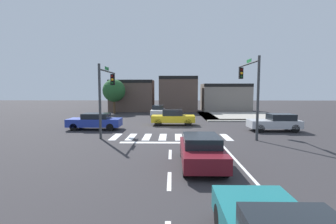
{
  "coord_description": "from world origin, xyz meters",
  "views": [
    {
      "loc": [
        0.11,
        -22.91,
        3.51
      ],
      "look_at": [
        -0.31,
        1.97,
        1.3
      ],
      "focal_mm": 26.73,
      "sensor_mm": 36.0,
      "label": 1
    }
  ],
  "objects_px": {
    "car_blue": "(95,121)",
    "car_yellow": "(173,117)",
    "traffic_signal_southeast": "(250,82)",
    "car_white": "(158,110)",
    "car_silver": "(276,122)",
    "traffic_signal_southwest": "(106,87)",
    "roadside_tree": "(114,91)",
    "car_maroon": "(201,150)"
  },
  "relations": [
    {
      "from": "car_blue",
      "to": "roadside_tree",
      "type": "relative_size",
      "value": 0.91
    },
    {
      "from": "traffic_signal_southeast",
      "to": "car_white",
      "type": "xyz_separation_m",
      "value": [
        -7.82,
        14.65,
        -3.38
      ]
    },
    {
      "from": "traffic_signal_southwest",
      "to": "car_yellow",
      "type": "xyz_separation_m",
      "value": [
        5.23,
        5.22,
        -2.95
      ]
    },
    {
      "from": "car_yellow",
      "to": "car_maroon",
      "type": "relative_size",
      "value": 0.95
    },
    {
      "from": "car_yellow",
      "to": "car_maroon",
      "type": "xyz_separation_m",
      "value": [
        1.28,
        -13.32,
        -0.06
      ]
    },
    {
      "from": "car_blue",
      "to": "car_maroon",
      "type": "height_order",
      "value": "car_blue"
    },
    {
      "from": "traffic_signal_southwest",
      "to": "car_silver",
      "type": "relative_size",
      "value": 1.28
    },
    {
      "from": "car_silver",
      "to": "traffic_signal_southwest",
      "type": "bearing_deg",
      "value": 6.89
    },
    {
      "from": "traffic_signal_southwest",
      "to": "car_blue",
      "type": "distance_m",
      "value": 4.15
    },
    {
      "from": "car_silver",
      "to": "roadside_tree",
      "type": "distance_m",
      "value": 23.58
    },
    {
      "from": "car_white",
      "to": "roadside_tree",
      "type": "bearing_deg",
      "value": -115.0
    },
    {
      "from": "traffic_signal_southeast",
      "to": "car_blue",
      "type": "distance_m",
      "value": 13.43
    },
    {
      "from": "traffic_signal_southeast",
      "to": "car_yellow",
      "type": "distance_m",
      "value": 8.71
    },
    {
      "from": "car_blue",
      "to": "car_white",
      "type": "bearing_deg",
      "value": -112.29
    },
    {
      "from": "car_white",
      "to": "traffic_signal_southeast",
      "type": "bearing_deg",
      "value": 28.1
    },
    {
      "from": "car_blue",
      "to": "car_maroon",
      "type": "bearing_deg",
      "value": 128.13
    },
    {
      "from": "traffic_signal_southwest",
      "to": "roadside_tree",
      "type": "relative_size",
      "value": 1.06
    },
    {
      "from": "car_blue",
      "to": "car_yellow",
      "type": "distance_m",
      "value": 7.49
    },
    {
      "from": "car_yellow",
      "to": "car_white",
      "type": "xyz_separation_m",
      "value": [
        -2.02,
        9.07,
        -0.07
      ]
    },
    {
      "from": "traffic_signal_southwest",
      "to": "car_silver",
      "type": "distance_m",
      "value": 14.35
    },
    {
      "from": "traffic_signal_southeast",
      "to": "car_silver",
      "type": "height_order",
      "value": "traffic_signal_southeast"
    },
    {
      "from": "car_blue",
      "to": "car_yellow",
      "type": "bearing_deg",
      "value": -157.45
    },
    {
      "from": "car_white",
      "to": "roadside_tree",
      "type": "height_order",
      "value": "roadside_tree"
    },
    {
      "from": "traffic_signal_southeast",
      "to": "car_maroon",
      "type": "bearing_deg",
      "value": 149.7
    },
    {
      "from": "traffic_signal_southwest",
      "to": "roadside_tree",
      "type": "xyz_separation_m",
      "value": [
        -3.45,
        17.39,
        -0.35
      ]
    },
    {
      "from": "traffic_signal_southeast",
      "to": "car_silver",
      "type": "xyz_separation_m",
      "value": [
        2.91,
        2.05,
        -3.33
      ]
    },
    {
      "from": "car_blue",
      "to": "car_yellow",
      "type": "relative_size",
      "value": 1.08
    },
    {
      "from": "car_yellow",
      "to": "roadside_tree",
      "type": "distance_m",
      "value": 15.18
    },
    {
      "from": "traffic_signal_southwest",
      "to": "roadside_tree",
      "type": "height_order",
      "value": "traffic_signal_southwest"
    },
    {
      "from": "car_white",
      "to": "car_blue",
      "type": "bearing_deg",
      "value": -22.29
    },
    {
      "from": "traffic_signal_southwest",
      "to": "traffic_signal_southeast",
      "type": "bearing_deg",
      "value": -91.91
    },
    {
      "from": "traffic_signal_southwest",
      "to": "roadside_tree",
      "type": "bearing_deg",
      "value": 11.22
    },
    {
      "from": "traffic_signal_southeast",
      "to": "roadside_tree",
      "type": "xyz_separation_m",
      "value": [
        -14.48,
        17.76,
        -0.71
      ]
    },
    {
      "from": "traffic_signal_southeast",
      "to": "car_white",
      "type": "bearing_deg",
      "value": 28.1
    },
    {
      "from": "car_white",
      "to": "roadside_tree",
      "type": "distance_m",
      "value": 7.82
    },
    {
      "from": "roadside_tree",
      "to": "car_maroon",
      "type": "bearing_deg",
      "value": -68.65
    },
    {
      "from": "car_silver",
      "to": "car_white",
      "type": "relative_size",
      "value": 0.96
    },
    {
      "from": "traffic_signal_southwest",
      "to": "car_white",
      "type": "height_order",
      "value": "traffic_signal_southwest"
    },
    {
      "from": "car_silver",
      "to": "traffic_signal_southeast",
      "type": "bearing_deg",
      "value": 35.22
    },
    {
      "from": "car_blue",
      "to": "roadside_tree",
      "type": "xyz_separation_m",
      "value": [
        -1.76,
        15.05,
        2.64
      ]
    },
    {
      "from": "car_maroon",
      "to": "car_white",
      "type": "height_order",
      "value": "car_white"
    },
    {
      "from": "car_blue",
      "to": "car_silver",
      "type": "relative_size",
      "value": 1.1
    }
  ]
}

